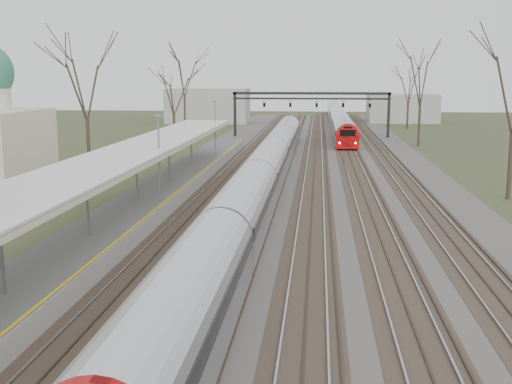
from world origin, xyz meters
TOP-DOWN VIEW (x-y plane):
  - track_bed at (0.26, 55.00)m, footprint 24.00×160.00m
  - platform at (-9.05, 37.50)m, footprint 3.50×69.00m
  - canopy at (-9.05, 32.99)m, footprint 4.10×50.00m
  - signal_gantry at (0.29, 84.99)m, footprint 21.00×0.59m
  - tree_west_far at (-17.00, 48.00)m, footprint 5.50×5.50m
  - train_near at (-2.50, 45.39)m, footprint 2.62×75.21m
  - train_far at (4.50, 106.45)m, footprint 2.62×75.21m

SIDE VIEW (x-z plane):
  - track_bed at x=0.26m, z-range -0.05..0.17m
  - platform at x=-9.05m, z-range 0.00..1.00m
  - train_near at x=-2.50m, z-range -0.05..3.00m
  - train_far at x=4.50m, z-range -0.05..3.00m
  - canopy at x=-9.05m, z-range 2.37..5.48m
  - signal_gantry at x=0.29m, z-range 1.87..7.95m
  - tree_west_far at x=-17.00m, z-range 2.35..13.68m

